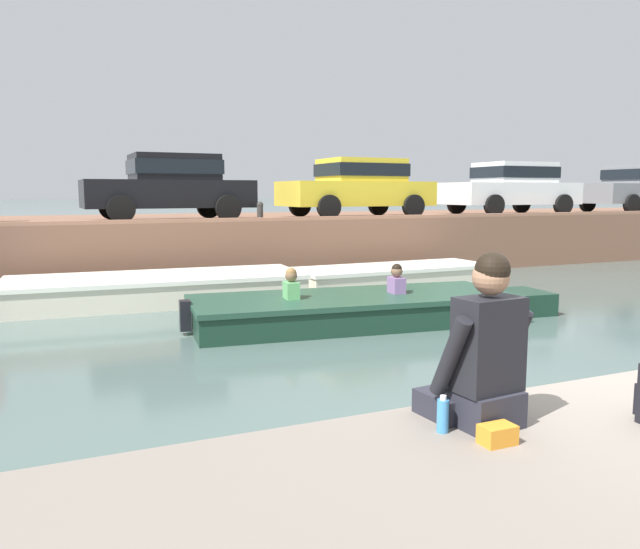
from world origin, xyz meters
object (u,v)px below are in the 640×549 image
Objects in this scene: boat_moored_east_cream at (384,276)px; car_left_inner_black at (170,184)px; person_seated_left at (482,358)px; bottle_drink at (443,415)px; motorboat_passing at (366,308)px; car_centre_yellow at (358,185)px; boat_moored_central_cream at (143,290)px; car_right_inner_white at (511,186)px; mooring_bollard_mid at (260,210)px.

boat_moored_east_cream is 5.47m from car_left_inner_black.
person_seated_left is 4.73× the size of bottle_drink.
car_centre_yellow is at bearing 64.03° from motorboat_passing.
motorboat_passing is at bearing -123.70° from boat_moored_east_cream.
bottle_drink is at bearing -88.37° from boat_moored_central_cream.
car_right_inner_white is at bearing 14.75° from boat_moored_central_cream.
car_right_inner_white reaches higher than boat_moored_east_cream.
car_centre_yellow reaches higher than boat_moored_east_cream.
motorboat_passing is 1.56× the size of car_right_inner_white.
boat_moored_central_cream is at bearing 133.11° from motorboat_passing.
person_seated_left reaches higher than boat_moored_east_cream.
boat_moored_east_cream is 6.87m from car_right_inner_white.
boat_moored_east_cream is 1.43× the size of car_left_inner_black.
car_right_inner_white is 19.85× the size of bottle_drink.
car_right_inner_white is at bearing -0.02° from car_left_inner_black.
motorboat_passing is at bearing 65.47° from bottle_drink.
boat_moored_central_cream is at bearing 93.29° from person_seated_left.
car_left_inner_black is at bearing 87.28° from person_seated_left.
car_centre_yellow reaches higher than boat_moored_central_cream.
mooring_bollard_mid is (-2.38, 1.69, 1.46)m from boat_moored_east_cream.
person_seated_left is at bearing -116.81° from boat_moored_east_cream.
motorboat_passing is at bearing 67.50° from person_seated_left.
person_seated_left reaches higher than motorboat_passing.
person_seated_left is at bearing -102.24° from mooring_bollard_mid.
bottle_drink is (-11.00, -12.32, -1.37)m from car_right_inner_white.
car_left_inner_black is 12.43m from bottle_drink.
boat_moored_east_cream is 1.37× the size of car_right_inner_white.
mooring_bollard_mid is (-3.12, -1.11, -0.61)m from car_centre_yellow.
person_seated_left is (-0.59, -12.30, -1.09)m from car_left_inner_black.
car_left_inner_black is (1.12, 2.97, 2.02)m from boat_moored_central_cream.
boat_moored_east_cream is 4.12m from motorboat_passing.
boat_moored_central_cream is 11.83m from car_right_inner_white.
motorboat_passing is 30.93× the size of bottle_drink.
bottle_drink is (-5.07, -9.53, 0.70)m from boat_moored_east_cream.
bottle_drink is (0.27, -9.36, 0.65)m from boat_moored_central_cream.
boat_moored_central_cream is 4.46m from motorboat_passing.
motorboat_passing is 1.57× the size of car_centre_yellow.
car_right_inner_white is 8.40m from mooring_bollard_mid.
person_seated_left is (-2.51, -6.07, 0.96)m from motorboat_passing.
car_right_inner_white is (11.27, 2.97, 2.02)m from boat_moored_central_cream.
car_left_inner_black is 0.96× the size of car_centre_yellow.
car_centre_yellow is (4.96, 0.00, 0.00)m from car_left_inner_black.
car_centre_yellow is at bearing 26.03° from boat_moored_central_cream.
car_right_inner_white is at bearing 25.23° from boat_moored_east_cream.
car_centre_yellow and car_right_inner_white have the same top height.
boat_moored_central_cream is 9.39m from person_seated_left.
car_left_inner_black is 10.15m from car_right_inner_white.
mooring_bollard_mid is (-8.31, -1.11, -0.61)m from car_right_inner_white.
car_left_inner_black reaches higher than boat_moored_east_cream.
motorboat_passing is 14.18× the size of mooring_bollard_mid.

